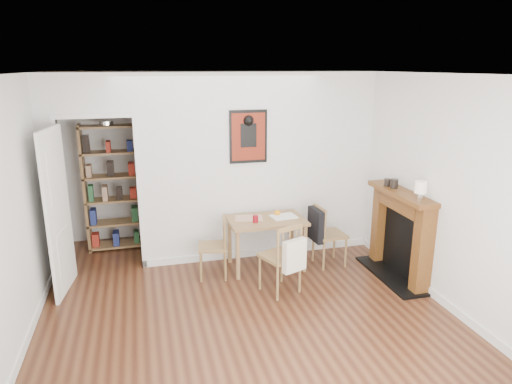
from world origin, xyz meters
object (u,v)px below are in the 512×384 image
object	(u,v)px
ceramic_jar_b	(387,182)
red_glass	(255,219)
ceramic_jar_a	(394,184)
chair_left	(213,247)
chair_right	(329,234)
chair_front	(281,257)
notebook	(284,217)
bookshelf	(112,188)
mantel_lamp	(421,188)
fireplace	(401,232)
orange_fruit	(277,213)
dining_table	(266,225)

from	to	relation	value
ceramic_jar_b	red_glass	bearing A→B (deg)	168.85
ceramic_jar_b	ceramic_jar_a	bearing A→B (deg)	-73.80
chair_left	chair_right	distance (m)	1.60
chair_front	ceramic_jar_b	size ratio (longest dim) A/B	9.08
ceramic_jar_a	chair_right	bearing A→B (deg)	149.47
notebook	chair_left	bearing A→B (deg)	-173.34
chair_left	bookshelf	distance (m)	1.93
notebook	mantel_lamp	world-z (taller)	mantel_lamp
fireplace	ceramic_jar_b	distance (m)	0.66
bookshelf	notebook	bearing A→B (deg)	-28.84
ceramic_jar_b	chair_left	bearing A→B (deg)	171.88
bookshelf	orange_fruit	xyz separation A→B (m)	(2.20, -1.16, -0.19)
chair_front	notebook	size ratio (longest dim) A/B	2.71
chair_right	fireplace	size ratio (longest dim) A/B	0.68
orange_fruit	ceramic_jar_b	xyz separation A→B (m)	(1.33, -0.52, 0.47)
fireplace	ceramic_jar_a	distance (m)	0.63
chair_right	mantel_lamp	world-z (taller)	mantel_lamp
dining_table	ceramic_jar_b	world-z (taller)	ceramic_jar_b
ceramic_jar_a	red_glass	bearing A→B (deg)	165.44
orange_fruit	mantel_lamp	world-z (taller)	mantel_lamp
dining_table	ceramic_jar_b	distance (m)	1.68
chair_right	mantel_lamp	size ratio (longest dim) A/B	3.87
chair_right	ceramic_jar_a	distance (m)	1.12
chair_left	chair_right	size ratio (longest dim) A/B	0.95
dining_table	chair_left	xyz separation A→B (m)	(-0.75, -0.10, -0.21)
bookshelf	ceramic_jar_b	size ratio (longest dim) A/B	19.11
red_glass	orange_fruit	bearing A→B (deg)	27.90
dining_table	chair_front	bearing A→B (deg)	-91.74
notebook	ceramic_jar_a	size ratio (longest dim) A/B	2.76
chair_right	fireplace	distance (m)	0.96
notebook	mantel_lamp	bearing A→B (deg)	-39.73
chair_right	orange_fruit	distance (m)	0.77
chair_right	red_glass	distance (m)	1.07
dining_table	chair_right	size ratio (longest dim) A/B	1.19
red_glass	notebook	world-z (taller)	red_glass
chair_left	ceramic_jar_b	xyz separation A→B (m)	(2.26, -0.32, 0.80)
dining_table	chair_left	distance (m)	0.78
orange_fruit	notebook	xyz separation A→B (m)	(0.07, -0.08, -0.03)
red_glass	orange_fruit	size ratio (longest dim) A/B	1.15
mantel_lamp	ceramic_jar_a	xyz separation A→B (m)	(-0.02, 0.54, -0.08)
notebook	orange_fruit	bearing A→B (deg)	128.44
chair_left	notebook	world-z (taller)	chair_left
red_glass	notebook	bearing A→B (deg)	14.20
chair_right	ceramic_jar_b	distance (m)	1.05
notebook	mantel_lamp	xyz separation A→B (m)	(1.32, -1.09, 0.59)
chair_left	ceramic_jar_a	size ratio (longest dim) A/B	6.77
mantel_lamp	chair_right	bearing A→B (deg)	126.85
bookshelf	notebook	xyz separation A→B (m)	(2.26, -1.25, -0.23)
dining_table	mantel_lamp	world-z (taller)	mantel_lamp
chair_left	chair_front	world-z (taller)	chair_front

